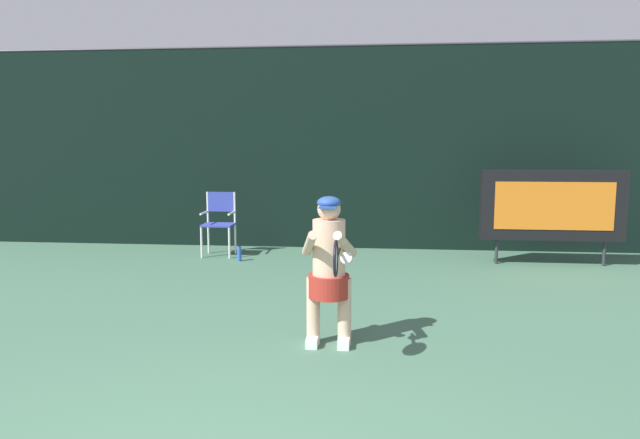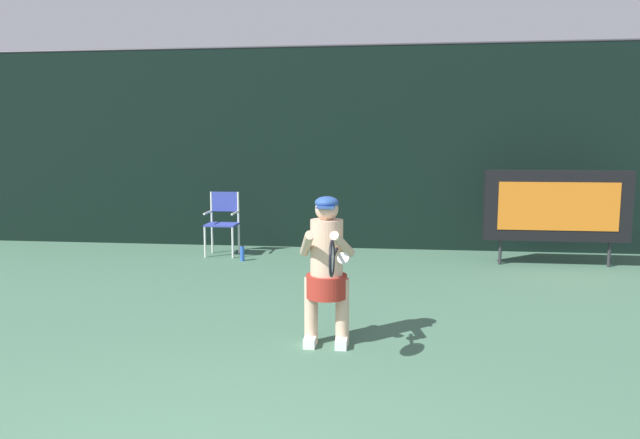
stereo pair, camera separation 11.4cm
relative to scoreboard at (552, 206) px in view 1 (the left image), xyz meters
name	(u,v)px [view 1 (the left image)]	position (x,y,z in m)	size (l,w,h in m)	color
backdrop_screen	(326,149)	(-3.69, 1.22, 0.86)	(18.00, 0.12, 3.66)	black
scoreboard	(552,206)	(0.00, 0.00, 0.00)	(2.20, 0.21, 1.50)	black
umpire_chair	(219,219)	(-5.43, 0.27, -0.33)	(0.52, 0.44, 1.08)	white
water_bottle	(239,254)	(-4.97, -0.22, -0.82)	(0.07, 0.07, 0.27)	blue
tennis_player	(329,266)	(-3.17, -4.02, -0.18)	(0.54, 0.61, 1.43)	white
tennis_racket	(336,258)	(-3.05, -4.64, 0.02)	(0.03, 0.60, 0.31)	black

